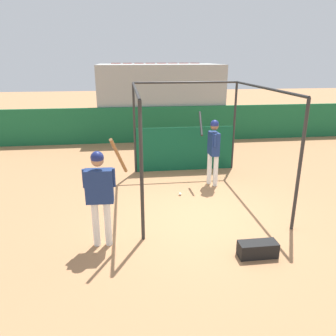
{
  "coord_description": "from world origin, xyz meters",
  "views": [
    {
      "loc": [
        -1.56,
        -6.53,
        3.41
      ],
      "look_at": [
        -0.65,
        0.46,
        1.02
      ],
      "focal_mm": 35.0,
      "sensor_mm": 36.0,
      "label": 1
    }
  ],
  "objects_px": {
    "equipment_bag": "(258,249)",
    "baseball": "(180,194)",
    "player_batter": "(213,146)",
    "player_waiting": "(100,189)"
  },
  "relations": [
    {
      "from": "baseball",
      "to": "player_batter",
      "type": "bearing_deg",
      "value": 32.98
    },
    {
      "from": "player_batter",
      "to": "baseball",
      "type": "bearing_deg",
      "value": 119.81
    },
    {
      "from": "player_batter",
      "to": "equipment_bag",
      "type": "distance_m",
      "value": 3.68
    },
    {
      "from": "equipment_bag",
      "to": "baseball",
      "type": "distance_m",
      "value": 3.04
    },
    {
      "from": "player_batter",
      "to": "baseball",
      "type": "height_order",
      "value": "player_batter"
    },
    {
      "from": "player_waiting",
      "to": "baseball",
      "type": "xyz_separation_m",
      "value": [
        1.84,
        2.15,
        -1.11
      ]
    },
    {
      "from": "player_waiting",
      "to": "equipment_bag",
      "type": "height_order",
      "value": "player_waiting"
    },
    {
      "from": "player_waiting",
      "to": "baseball",
      "type": "distance_m",
      "value": 3.04
    },
    {
      "from": "player_batter",
      "to": "baseball",
      "type": "xyz_separation_m",
      "value": [
        -1.01,
        -0.65,
        -1.08
      ]
    },
    {
      "from": "equipment_bag",
      "to": "baseball",
      "type": "relative_size",
      "value": 9.46
    }
  ]
}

